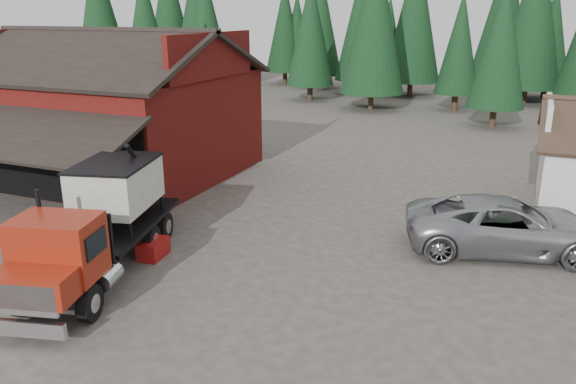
% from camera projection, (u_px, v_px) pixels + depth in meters
% --- Properties ---
extents(ground, '(120.00, 120.00, 0.00)m').
position_uv_depth(ground, '(193.00, 299.00, 16.11)').
color(ground, '#453E36').
rests_on(ground, ground).
extents(red_barn, '(12.80, 13.63, 7.18)m').
position_uv_depth(red_barn, '(109.00, 120.00, 28.07)').
color(red_barn, '#5F180F').
rests_on(red_barn, ground).
extents(conifer_backdrop, '(76.00, 16.00, 16.00)m').
position_uv_depth(conifer_backdrop, '(434.00, 99.00, 52.86)').
color(conifer_backdrop, black).
rests_on(conifer_backdrop, ground).
extents(near_pine_a, '(4.40, 4.40, 11.40)m').
position_uv_depth(near_pine_a, '(145.00, 30.00, 46.90)').
color(near_pine_a, '#382619').
rests_on(near_pine_a, ground).
extents(near_pine_b, '(3.96, 3.96, 10.40)m').
position_uv_depth(near_pine_b, '(501.00, 42.00, 38.31)').
color(near_pine_b, '#382619').
rests_on(near_pine_b, ground).
extents(near_pine_d, '(5.28, 5.28, 13.40)m').
position_uv_depth(near_pine_d, '(375.00, 18.00, 45.10)').
color(near_pine_d, '#382619').
rests_on(near_pine_d, ground).
extents(feed_truck, '(4.28, 8.60, 3.75)m').
position_uv_depth(feed_truck, '(99.00, 220.00, 17.20)').
color(feed_truck, black).
rests_on(feed_truck, ground).
extents(silver_car, '(7.25, 4.75, 1.85)m').
position_uv_depth(silver_car, '(506.00, 226.00, 19.05)').
color(silver_car, '#999AA0').
rests_on(silver_car, ground).
extents(equip_box, '(0.83, 1.18, 0.60)m').
position_uv_depth(equip_box, '(153.00, 249.00, 18.77)').
color(equip_box, maroon).
rests_on(equip_box, ground).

